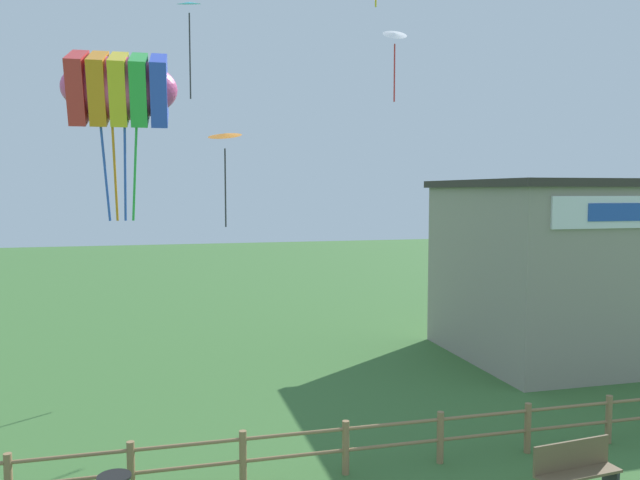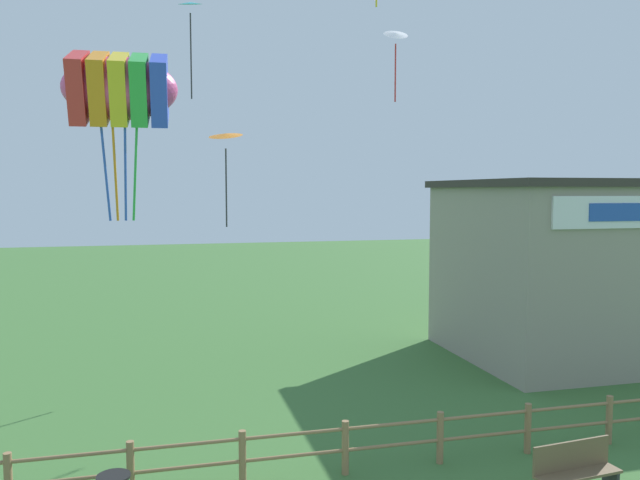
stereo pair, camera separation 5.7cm
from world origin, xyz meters
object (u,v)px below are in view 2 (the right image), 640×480
(seaside_building, at_px, (591,267))
(kite_cyan_delta, at_px, (190,11))
(kite_orange_delta, at_px, (226,138))
(park_bench_by_building, at_px, (575,469))
(kite_rainbow_parafoil, at_px, (120,89))
(kite_white_delta, at_px, (396,38))

(seaside_building, xyz_separation_m, kite_cyan_delta, (-12.93, 3.80, 8.55))
(seaside_building, height_order, kite_orange_delta, kite_orange_delta)
(park_bench_by_building, xyz_separation_m, kite_rainbow_parafoil, (-7.98, 5.53, 7.28))
(kite_rainbow_parafoil, relative_size, kite_white_delta, 1.61)
(kite_cyan_delta, height_order, kite_white_delta, kite_cyan_delta)
(park_bench_by_building, bearing_deg, kite_rainbow_parafoil, 145.28)
(seaside_building, distance_m, kite_cyan_delta, 15.96)
(seaside_building, xyz_separation_m, park_bench_by_building, (-6.85, -8.54, -2.42))
(park_bench_by_building, xyz_separation_m, kite_white_delta, (0.32, 9.99, 9.92))
(kite_rainbow_parafoil, relative_size, kite_cyan_delta, 1.18)
(seaside_building, bearing_deg, kite_cyan_delta, 163.63)
(kite_rainbow_parafoil, bearing_deg, seaside_building, 11.47)
(seaside_building, height_order, kite_white_delta, kite_white_delta)
(park_bench_by_building, distance_m, kite_white_delta, 14.08)
(park_bench_by_building, relative_size, kite_orange_delta, 0.56)
(kite_orange_delta, bearing_deg, seaside_building, -8.72)
(kite_rainbow_parafoil, distance_m, kite_orange_delta, 5.65)
(kite_cyan_delta, height_order, kite_orange_delta, kite_cyan_delta)
(seaside_building, relative_size, kite_rainbow_parafoil, 2.37)
(kite_cyan_delta, xyz_separation_m, kite_orange_delta, (0.93, -1.96, -4.34))
(seaside_building, xyz_separation_m, kite_white_delta, (-6.53, 1.45, 7.50))
(seaside_building, xyz_separation_m, kite_orange_delta, (-12.00, 1.84, 4.21))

